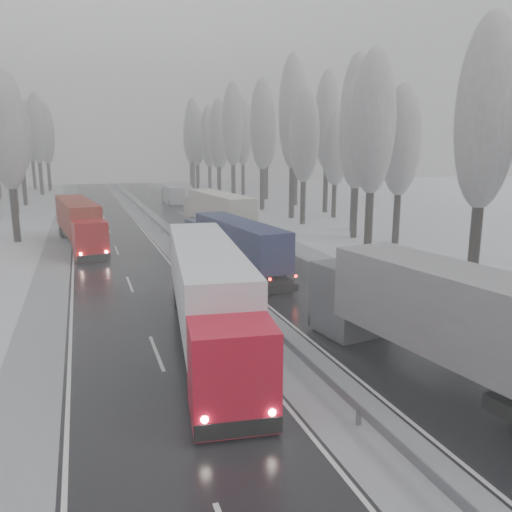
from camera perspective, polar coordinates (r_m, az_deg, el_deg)
ground at (r=14.49m, az=20.58°, el=-25.41°), size 260.00×260.00×0.00m
carriageway_right at (r=41.64m, az=-0.51°, el=0.04°), size 7.50×200.00×0.03m
carriageway_left at (r=39.61m, az=-15.04°, el=-1.00°), size 7.50×200.00×0.03m
median_slush at (r=40.30m, az=-7.59°, el=-0.46°), size 3.00×200.00×0.04m
shoulder_right at (r=43.46m, az=5.68°, el=0.49°), size 2.40×200.00×0.04m
shoulder_left at (r=39.59m, az=-22.19°, el=-1.48°), size 2.40×200.00×0.04m
median_guardrail at (r=40.17m, az=-7.61°, el=0.34°), size 0.12×200.00×0.76m
tree_16 at (r=33.42m, az=24.86°, el=14.41°), size 3.60×3.60×16.53m
tree_18 at (r=42.11m, az=13.26°, el=14.49°), size 3.60×3.60×16.58m
tree_19 at (r=48.45m, az=16.23°, el=12.45°), size 3.60×3.60×14.57m
tree_20 at (r=50.79m, az=11.51°, el=13.46°), size 3.60×3.60×15.71m
tree_21 at (r=55.45m, az=11.47°, el=15.24°), size 3.60×3.60×18.62m
tree_22 at (r=59.64m, az=5.52°, el=13.47°), size 3.60×3.60×15.86m
tree_23 at (r=66.01m, az=9.08°, el=11.95°), size 3.60×3.60×13.55m
tree_24 at (r=65.09m, az=4.23°, el=15.96°), size 3.60×3.60×20.49m
tree_25 at (r=71.61m, az=8.16°, el=14.98°), size 3.60×3.60×19.44m
tree_26 at (r=74.41m, az=0.72°, el=14.65°), size 3.60×3.60×18.78m
tree_27 at (r=80.76m, az=4.63°, el=13.88°), size 3.60×3.60×17.62m
tree_28 at (r=84.18m, az=-2.66°, el=14.69°), size 3.60×3.60×19.62m
tree_29 at (r=90.29m, az=1.21°, el=13.91°), size 3.60×3.60×18.11m
tree_30 at (r=93.57m, az=-4.29°, el=13.71°), size 3.60×3.60×17.86m
tree_31 at (r=99.10m, az=-1.51°, el=13.91°), size 3.60×3.60×18.58m
tree_32 at (r=100.84m, az=-5.39°, el=13.38°), size 3.60×3.60×17.33m
tree_33 at (r=105.47m, az=-4.22°, el=12.29°), size 3.60×3.60×14.33m
tree_34 at (r=107.55m, az=-6.81°, el=13.36°), size 3.60×3.60×17.63m
tree_35 at (r=113.77m, az=-2.61°, el=13.54°), size 3.60×3.60×18.25m
tree_36 at (r=117.49m, az=-7.28°, el=14.03°), size 3.60×3.60×20.23m
tree_37 at (r=122.96m, az=-4.39°, el=12.84°), size 3.60×3.60×16.37m
tree_38 at (r=128.13m, az=-7.53°, el=13.20°), size 3.60×3.60×17.97m
tree_39 at (r=132.62m, az=-6.66°, el=12.68°), size 3.60×3.60×16.19m
tree_62 at (r=52.68m, az=-26.61°, el=12.63°), size 3.60×3.60×16.04m
tree_68 at (r=78.20m, az=-26.35°, el=12.32°), size 3.60×3.60×16.65m
tree_70 at (r=88.20m, az=-25.44°, el=12.41°), size 3.60×3.60×17.09m
tree_72 at (r=97.74m, az=-26.37°, el=11.43°), size 3.60×3.60×15.11m
tree_74 at (r=108.22m, az=-23.77°, el=13.14°), size 3.60×3.60×19.68m
tree_76 at (r=117.50m, az=-22.91°, el=12.68°), size 3.60×3.60×18.55m
tree_77 at (r=121.86m, az=-25.38°, el=11.15°), size 3.60×3.60×14.32m
tree_78 at (r=124.32m, az=-24.41°, el=12.77°), size 3.60×3.60×19.55m
tree_79 at (r=128.51m, az=-25.46°, el=11.91°), size 3.60×3.60×17.07m
truck_grey_tarp at (r=19.21m, az=23.18°, el=-7.25°), size 5.11×17.64×4.49m
truck_blue_box at (r=36.23m, az=-2.67°, el=1.74°), size 3.79×14.80×3.76m
truck_cream_box at (r=52.79m, az=-4.57°, el=5.30°), size 3.85×16.98×4.32m
box_truck_distant at (r=83.49m, az=-9.49°, el=6.91°), size 2.57×7.86×2.92m
truck_red_white at (r=22.35m, az=-5.46°, el=-3.81°), size 4.97×17.28×4.40m
truck_red_red at (r=48.21m, az=-19.59°, el=3.88°), size 4.42×16.27×4.14m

